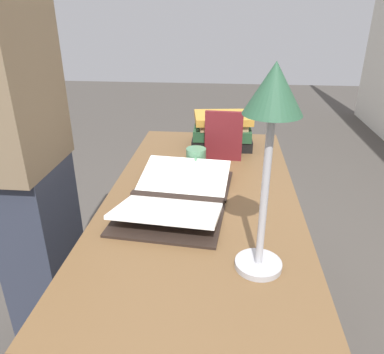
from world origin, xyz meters
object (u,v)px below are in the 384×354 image
(book_stack_tall, at_px, (222,131))
(coffee_mug, at_px, (196,159))
(open_book, at_px, (177,196))
(person_reader, at_px, (26,158))
(reading_lamp, at_px, (272,118))
(book_standing_upright, at_px, (224,136))

(book_stack_tall, relative_size, coffee_mug, 2.53)
(open_book, bearing_deg, book_stack_tall, 170.89)
(person_reader, bearing_deg, book_stack_tall, -52.84)
(coffee_mug, distance_m, person_reader, 0.62)
(reading_lamp, bearing_deg, book_stack_tall, -172.75)
(book_stack_tall, xyz_separation_m, reading_lamp, (0.88, 0.11, 0.31))
(reading_lamp, xyz_separation_m, coffee_mug, (-0.61, -0.21, -0.34))
(book_standing_upright, distance_m, person_reader, 0.76)
(open_book, distance_m, reading_lamp, 0.56)
(book_stack_tall, relative_size, reading_lamp, 0.55)
(person_reader, bearing_deg, coffee_mug, -67.53)
(open_book, height_order, person_reader, person_reader)
(book_stack_tall, distance_m, coffee_mug, 0.29)
(open_book, bearing_deg, book_standing_upright, 164.34)
(book_standing_upright, xyz_separation_m, coffee_mug, (0.11, -0.11, -0.06))
(reading_lamp, distance_m, person_reader, 0.91)
(book_stack_tall, xyz_separation_m, book_standing_upright, (0.16, 0.01, 0.03))
(coffee_mug, bearing_deg, person_reader, -67.53)
(book_stack_tall, bearing_deg, coffee_mug, -19.86)
(book_standing_upright, bearing_deg, coffee_mug, -40.78)
(book_stack_tall, bearing_deg, book_standing_upright, 2.77)
(book_stack_tall, distance_m, book_standing_upright, 0.16)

